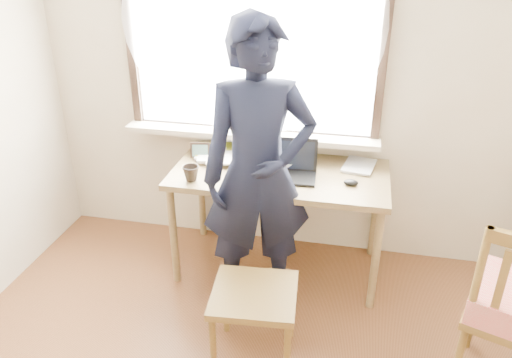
% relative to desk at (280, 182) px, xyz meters
% --- Properties ---
extents(room_shell, '(3.52, 4.02, 2.61)m').
position_rel_desk_xyz_m(room_shell, '(-0.09, -1.43, 0.94)').
color(room_shell, beige).
rests_on(room_shell, ground).
extents(desk, '(1.46, 0.73, 0.78)m').
position_rel_desk_xyz_m(desk, '(0.00, 0.00, 0.00)').
color(desk, olive).
rests_on(desk, ground).
extents(laptop, '(0.35, 0.29, 0.23)m').
position_rel_desk_xyz_m(laptop, '(0.08, -0.03, 0.14)').
color(laptop, black).
rests_on(laptop, desk).
extents(mug_white, '(0.18, 0.18, 0.10)m').
position_rel_desk_xyz_m(mug_white, '(-0.18, 0.14, 0.13)').
color(mug_white, white).
rests_on(mug_white, desk).
extents(mug_dark, '(0.11, 0.11, 0.10)m').
position_rel_desk_xyz_m(mug_dark, '(-0.55, -0.25, 0.13)').
color(mug_dark, black).
rests_on(mug_dark, desk).
extents(mouse, '(0.09, 0.07, 0.04)m').
position_rel_desk_xyz_m(mouse, '(0.48, -0.10, 0.10)').
color(mouse, black).
rests_on(mouse, desk).
extents(desk_clutter, '(0.69, 0.46, 0.05)m').
position_rel_desk_xyz_m(desk_clutter, '(-0.14, 0.21, 0.10)').
color(desk_clutter, white).
rests_on(desk_clutter, desk).
extents(book_a, '(0.31, 0.35, 0.03)m').
position_rel_desk_xyz_m(book_a, '(-0.40, 0.23, 0.09)').
color(book_a, white).
rests_on(book_a, desk).
extents(book_b, '(0.25, 0.31, 0.02)m').
position_rel_desk_xyz_m(book_b, '(0.42, 0.20, 0.09)').
color(book_b, white).
rests_on(book_b, desk).
extents(picture_frame, '(0.14, 0.04, 0.11)m').
position_rel_desk_xyz_m(picture_frame, '(-0.59, 0.10, 0.14)').
color(picture_frame, black).
rests_on(picture_frame, desk).
extents(work_chair, '(0.50, 0.48, 0.47)m').
position_rel_desk_xyz_m(work_chair, '(0.02, -0.90, -0.30)').
color(work_chair, brown).
rests_on(work_chair, ground).
extents(person, '(0.79, 0.65, 1.88)m').
position_rel_desk_xyz_m(person, '(-0.07, -0.38, 0.24)').
color(person, black).
rests_on(person, ground).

